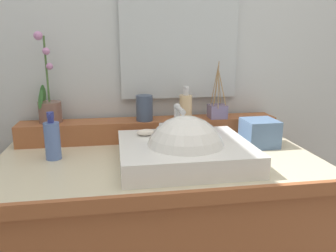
{
  "coord_description": "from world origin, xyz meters",
  "views": [
    {
      "loc": [
        -0.15,
        -1.15,
        1.3
      ],
      "look_at": [
        0.03,
        -0.02,
        1.01
      ],
      "focal_mm": 35.51,
      "sensor_mm": 36.0,
      "label": 1
    }
  ],
  "objects": [
    {
      "name": "sink_basin",
      "position": [
        0.08,
        -0.08,
        0.92
      ],
      "size": [
        0.45,
        0.4,
        0.29
      ],
      "color": "white",
      "rests_on": "vanity_cabinet"
    },
    {
      "name": "soap_dispenser",
      "position": [
        0.15,
        0.22,
        1.03
      ],
      "size": [
        0.06,
        0.06,
        0.14
      ],
      "color": "#DDBC8A",
      "rests_on": "back_ledge"
    },
    {
      "name": "tumbler_cup",
      "position": [
        -0.03,
        0.22,
        1.03
      ],
      "size": [
        0.07,
        0.07,
        0.11
      ],
      "primitive_type": "cylinder",
      "color": "#3C4960",
      "rests_on": "back_ledge"
    },
    {
      "name": "soap_bar",
      "position": [
        -0.04,
        0.04,
        0.97
      ],
      "size": [
        0.07,
        0.04,
        0.02
      ],
      "primitive_type": "ellipsoid",
      "color": "silver",
      "rests_on": "sink_basin"
    },
    {
      "name": "lotion_bottle",
      "position": [
        -0.38,
        0.04,
        0.96
      ],
      "size": [
        0.06,
        0.06,
        0.17
      ],
      "color": "#5571B2",
      "rests_on": "vanity_cabinet"
    },
    {
      "name": "mirror",
      "position": [
        0.14,
        0.31,
        1.32
      ],
      "size": [
        0.52,
        0.02,
        0.52
      ],
      "primitive_type": "cube",
      "color": "silver"
    },
    {
      "name": "reed_diffuser",
      "position": [
        0.29,
        0.22,
        1.01
      ],
      "size": [
        0.08,
        0.08,
        0.25
      ],
      "color": "slate",
      "rests_on": "back_ledge"
    },
    {
      "name": "wall_back",
      "position": [
        0.0,
        0.42,
        1.27
      ],
      "size": [
        2.75,
        0.2,
        2.54
      ],
      "primitive_type": "cube",
      "color": "silver",
      "rests_on": "ground"
    },
    {
      "name": "potted_plant",
      "position": [
        -0.42,
        0.25,
        1.05
      ],
      "size": [
        0.1,
        0.11,
        0.37
      ],
      "color": "brown",
      "rests_on": "back_ledge"
    },
    {
      "name": "back_ledge",
      "position": [
        0.0,
        0.24,
        0.93
      ],
      "size": [
        1.1,
        0.12,
        0.09
      ],
      "primitive_type": "cube",
      "color": "#9A5631",
      "rests_on": "vanity_cabinet"
    },
    {
      "name": "tissue_box",
      "position": [
        0.43,
        0.07,
        0.94
      ],
      "size": [
        0.13,
        0.13,
        0.11
      ],
      "primitive_type": "cube",
      "rotation": [
        0.0,
        0.0,
        0.03
      ],
      "color": "slate",
      "rests_on": "vanity_cabinet"
    }
  ]
}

